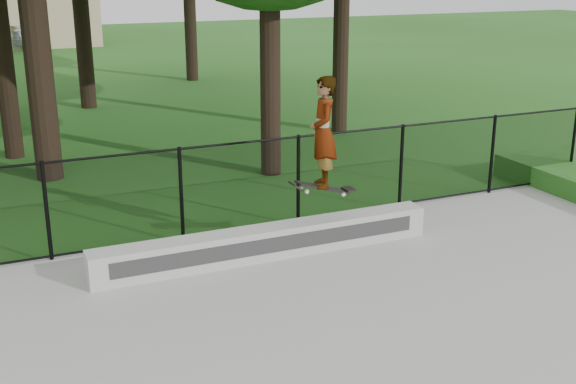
# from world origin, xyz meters

# --- Properties ---
(grind_ledge) EXTENTS (5.22, 0.40, 0.47)m
(grind_ledge) POSITION_xyz_m (0.94, 4.70, 0.29)
(grind_ledge) COLOR #B4B4AF
(grind_ledge) RESTS_ON concrete_slab
(car_c) EXTENTS (4.47, 3.06, 1.29)m
(car_c) POSITION_xyz_m (1.47, 35.93, 0.65)
(car_c) COLOR #9FAAB4
(car_c) RESTS_ON ground
(skater_airborne) EXTENTS (0.81, 0.68, 1.81)m
(skater_airborne) POSITION_xyz_m (1.76, 4.54, 1.87)
(skater_airborne) COLOR black
(skater_airborne) RESTS_ON ground
(chainlink_fence) EXTENTS (16.06, 0.06, 1.50)m
(chainlink_fence) POSITION_xyz_m (0.00, 5.90, 0.81)
(chainlink_fence) COLOR black
(chainlink_fence) RESTS_ON concrete_slab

